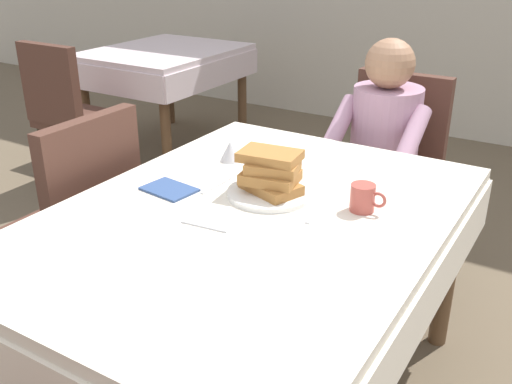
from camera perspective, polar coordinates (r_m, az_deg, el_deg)
name	(u,v)px	position (r m, az deg, el deg)	size (l,w,h in m)	color
dining_table_main	(251,238)	(1.81, -0.53, -4.55)	(1.12, 1.52, 0.74)	silver
chair_diner	(390,162)	(2.81, 13.03, 2.91)	(0.44, 0.45, 0.93)	#4C2D23
diner_person	(381,143)	(2.63, 12.17, 4.69)	(0.40, 0.43, 1.12)	#B2849E
chair_left_side	(79,216)	(2.32, -16.91, -2.22)	(0.45, 0.44, 0.93)	#4C2D23
plate_breakfast	(270,193)	(1.88, 1.41, -0.08)	(0.28, 0.28, 0.02)	white
breakfast_stack	(271,172)	(1.85, 1.46, 1.96)	(0.22, 0.18, 0.13)	#A36B33
cup_coffee	(363,198)	(1.79, 10.46, -0.56)	(0.11, 0.08, 0.08)	#B24C42
syrup_pitcher	(230,151)	(2.16, -2.53, 4.03)	(0.08, 0.08, 0.07)	silver
fork_left_of_plate	(218,184)	(1.96, -3.70, 0.75)	(0.18, 0.01, 0.01)	silver
knife_right_of_plate	(321,210)	(1.79, 6.36, -1.77)	(0.20, 0.01, 0.01)	silver
spoon_near_edge	(205,226)	(1.69, -5.06, -3.35)	(0.15, 0.01, 0.01)	silver
napkin_folded	(169,190)	(1.93, -8.54, 0.24)	(0.17, 0.12, 0.01)	#334C7F
background_table_far	(165,65)	(4.44, -8.89, 12.17)	(0.92, 1.12, 0.74)	silver
background_chair_empty	(67,108)	(3.81, -18.02, 7.86)	(0.44, 0.45, 0.93)	#4C2D23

